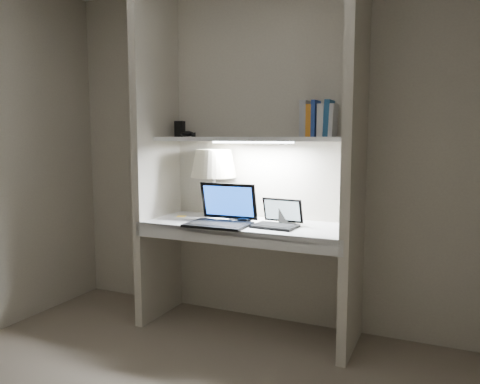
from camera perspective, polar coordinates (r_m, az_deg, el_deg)
The scene contains 17 objects.
back_wall at distance 3.45m, azimuth 2.64°, elevation 4.82°, with size 3.20×0.01×2.50m, color beige.
alcove_panel_left at distance 3.55m, azimuth -10.11°, elevation 4.78°, with size 0.06×0.55×2.50m, color beige.
alcove_panel_right at distance 2.98m, azimuth 13.84°, elevation 4.34°, with size 0.06×0.55×2.50m, color beige.
desk at distance 3.25m, azimuth 0.80°, elevation -4.16°, with size 1.40×0.55×0.04m, color white.
desk_apron at distance 3.03m, azimuth -1.16°, elevation -5.56°, with size 1.46×0.03×0.10m, color silver.
shelf at distance 3.28m, azimuth 1.48°, elevation 6.48°, with size 1.40×0.36×0.03m, color silver.
strip_light at distance 3.28m, azimuth 1.48°, elevation 6.09°, with size 0.60×0.04×0.01m, color white.
table_lamp at distance 3.48m, azimuth -3.22°, elevation 2.52°, with size 0.34×0.34×0.50m.
laptop_main at distance 3.20m, azimuth -2.20°, elevation -2.86°, with size 0.42×0.37×0.28m.
laptop_netbook at distance 3.13m, azimuth 4.62°, elevation -3.45°, with size 0.30×0.27×0.18m.
speaker at distance 3.24m, azimuth 5.76°, elevation -2.52°, with size 0.11×0.08×0.15m, color silver.
mouse at distance 3.26m, azimuth 0.51°, elevation -3.48°, with size 0.10×0.06×0.04m, color black.
cable_coil at distance 3.41m, azimuth -0.02°, elevation -3.20°, with size 0.10×0.10×0.01m, color black.
sticky_note at distance 3.55m, azimuth -7.17°, elevation -2.96°, with size 0.07×0.07×0.00m, color gold.
book_row at distance 3.24m, azimuth 9.55°, elevation 8.69°, with size 0.23×0.16×0.24m.
shelf_box at distance 3.64m, azimuth -7.35°, elevation 7.63°, with size 0.07×0.05×0.12m, color black.
shelf_gadget at distance 3.53m, azimuth -6.46°, elevation 7.06°, with size 0.10×0.07×0.04m, color black.
Camera 1 is at (1.27, -1.71, 1.36)m, focal length 35.00 mm.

